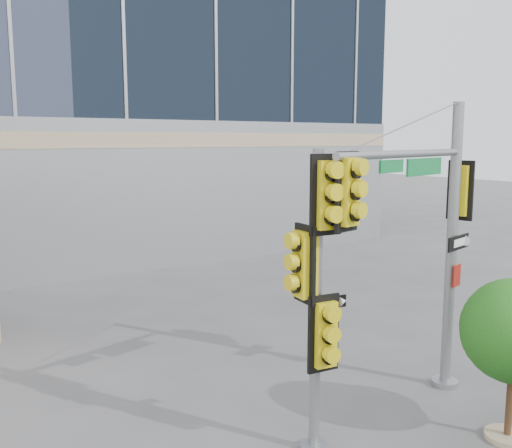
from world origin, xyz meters
TOP-DOWN VIEW (x-y plane):
  - ground at (0.00, 0.00)m, footprint 120.00×120.00m
  - main_signal_pole at (2.39, 0.00)m, footprint 4.58×1.37m
  - secondary_signal_pole at (-0.62, -0.26)m, footprint 0.88×0.73m

SIDE VIEW (x-z plane):
  - ground at x=0.00m, z-range 0.00..0.00m
  - secondary_signal_pole at x=-0.62m, z-range 0.45..5.54m
  - main_signal_pole at x=2.39m, z-range 0.71..6.69m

